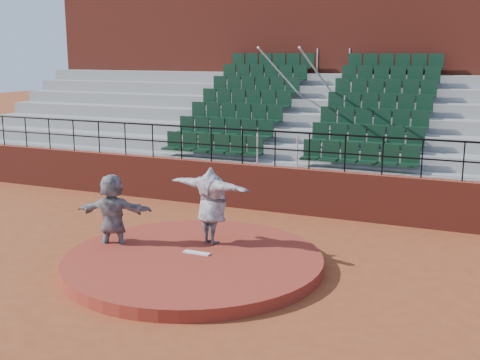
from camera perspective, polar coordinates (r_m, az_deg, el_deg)
name	(u,v)px	position (r m, az deg, el deg)	size (l,w,h in m)	color
ground	(194,267)	(12.97, -4.42, -8.20)	(90.00, 90.00, 0.00)	brown
pitchers_mound	(194,261)	(12.93, -4.43, -7.69)	(5.50, 5.50, 0.25)	maroon
pitching_rubber	(197,253)	(13.01, -4.13, -6.90)	(0.60, 0.15, 0.03)	white
boundary_wall	(275,189)	(17.18, 3.30, -0.84)	(24.00, 0.30, 1.30)	maroon
wall_railing	(275,141)	(16.93, 3.36, 3.72)	(24.04, 0.05, 1.03)	black
seating_deck	(312,144)	(20.44, 6.84, 3.44)	(24.00, 5.97, 4.63)	gray
press_box_facade	(343,76)	(24.05, 9.70, 9.70)	(24.00, 3.00, 7.10)	maroon
pitcher	(212,205)	(13.45, -2.70, -2.43)	(2.14, 0.58, 1.74)	black
fielder	(113,214)	(13.80, -11.96, -3.17)	(1.71, 0.54, 1.84)	black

